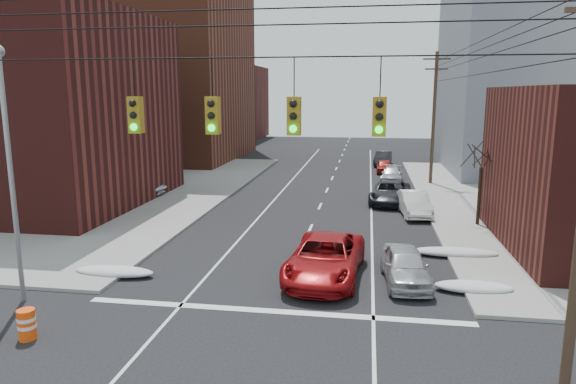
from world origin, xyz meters
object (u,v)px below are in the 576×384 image
(parked_car_f, at_px, (383,158))
(lot_car_d, at_px, (129,173))
(parked_car_e, at_px, (384,166))
(lot_car_c, at_px, (94,191))
(lot_car_b, at_px, (132,185))
(red_pickup, at_px, (325,258))
(parked_car_d, at_px, (392,174))
(construction_barrel, at_px, (27,324))
(parked_car_b, at_px, (414,204))
(parked_car_c, at_px, (390,193))
(lot_car_a, at_px, (118,186))
(parked_car_a, at_px, (405,266))

(parked_car_f, distance_m, lot_car_d, 26.38)
(parked_car_e, bearing_deg, lot_car_c, -140.26)
(parked_car_e, relative_size, lot_car_c, 0.85)
(parked_car_f, relative_size, lot_car_b, 0.86)
(parked_car_f, bearing_deg, lot_car_d, -140.27)
(lot_car_b, xyz_separation_m, lot_car_d, (-3.00, 5.72, -0.05))
(red_pickup, bearing_deg, parked_car_f, 89.02)
(parked_car_d, relative_size, construction_barrel, 4.42)
(lot_car_b, bearing_deg, red_pickup, -131.39)
(lot_car_c, distance_m, lot_car_d, 8.06)
(red_pickup, xyz_separation_m, parked_car_b, (4.67, 12.08, -0.11))
(parked_car_b, height_order, parked_car_f, parked_car_b)
(parked_car_c, xyz_separation_m, parked_car_e, (0.00, 14.21, -0.13))
(lot_car_a, distance_m, lot_car_d, 6.71)
(lot_car_d, bearing_deg, parked_car_b, -93.57)
(parked_car_d, bearing_deg, red_pickup, -93.84)
(lot_car_a, relative_size, lot_car_d, 1.10)
(lot_car_b, height_order, lot_car_c, lot_car_b)
(lot_car_d, bearing_deg, parked_car_e, -51.14)
(construction_barrel, bearing_deg, parked_car_b, 54.63)
(parked_car_d, relative_size, parked_car_e, 1.16)
(red_pickup, bearing_deg, parked_car_d, 85.69)
(parked_car_a, relative_size, lot_car_c, 0.98)
(parked_car_a, distance_m, lot_car_c, 24.56)
(parked_car_d, distance_m, parked_car_f, 10.35)
(lot_car_d, xyz_separation_m, construction_barrel, (9.97, -27.71, -0.33))
(red_pickup, xyz_separation_m, lot_car_c, (-17.61, 12.75, -0.08))
(parked_car_f, distance_m, construction_barrel, 43.78)
(lot_car_b, xyz_separation_m, lot_car_c, (-1.78, -2.25, -0.09))
(parked_car_d, bearing_deg, lot_car_c, -145.91)
(lot_car_b, bearing_deg, parked_car_d, -61.58)
(parked_car_c, relative_size, lot_car_b, 1.04)
(parked_car_d, height_order, lot_car_b, lot_car_b)
(red_pickup, xyz_separation_m, parked_car_f, (3.30, 35.06, -0.12))
(parked_car_b, bearing_deg, parked_car_a, -101.95)
(parked_car_b, relative_size, construction_barrel, 4.68)
(parked_car_b, xyz_separation_m, lot_car_b, (-20.50, 2.92, 0.13))
(lot_car_a, bearing_deg, lot_car_b, -41.98)
(parked_car_a, bearing_deg, parked_car_d, 84.10)
(lot_car_b, distance_m, lot_car_c, 2.87)
(red_pickup, bearing_deg, lot_car_b, 140.95)
(lot_car_b, distance_m, construction_barrel, 23.07)
(red_pickup, height_order, parked_car_f, red_pickup)
(lot_car_a, relative_size, lot_car_c, 1.00)
(lot_car_a, bearing_deg, lot_car_d, 28.98)
(lot_car_a, height_order, lot_car_c, lot_car_a)
(parked_car_d, distance_m, lot_car_c, 24.52)
(parked_car_f, relative_size, lot_car_a, 1.02)
(parked_car_b, bearing_deg, red_pickup, -116.68)
(parked_car_d, bearing_deg, parked_car_c, -88.18)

